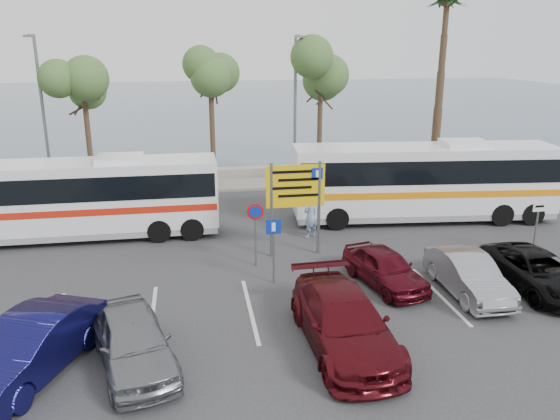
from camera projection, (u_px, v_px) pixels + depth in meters
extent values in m
plane|color=#2F2F31|center=(284.00, 293.00, 17.64)|extent=(120.00, 120.00, 0.00)
cube|color=gray|center=(241.00, 185.00, 30.82)|extent=(44.00, 2.40, 0.15)
cube|color=#A09280|center=(238.00, 173.00, 32.64)|extent=(48.00, 0.80, 0.60)
plane|color=#445C6D|center=(208.00, 103.00, 74.21)|extent=(140.00, 140.00, 0.00)
cylinder|color=#382619|center=(89.00, 143.00, 28.79)|extent=(0.28, 0.28, 5.04)
cylinder|color=#382619|center=(213.00, 135.00, 29.74)|extent=(0.28, 0.28, 5.60)
cylinder|color=#382619|center=(320.00, 136.00, 30.75)|extent=(0.28, 0.28, 5.18)
cylinder|color=#382619|center=(440.00, 90.00, 31.15)|extent=(0.48, 0.48, 10.00)
cylinder|color=slate|center=(44.00, 117.00, 27.66)|extent=(0.16, 0.16, 8.00)
cylinder|color=slate|center=(31.00, 35.00, 26.08)|extent=(0.12, 0.90, 0.12)
cube|color=slate|center=(28.00, 36.00, 25.62)|extent=(0.45, 0.25, 0.12)
cylinder|color=slate|center=(295.00, 112.00, 29.72)|extent=(0.16, 0.16, 8.00)
cylinder|color=slate|center=(297.00, 36.00, 28.14)|extent=(0.12, 0.90, 0.12)
cube|color=slate|center=(299.00, 37.00, 27.68)|extent=(0.45, 0.25, 0.12)
cylinder|color=slate|center=(271.00, 211.00, 20.14)|extent=(0.12, 0.12, 3.60)
cylinder|color=slate|center=(319.00, 208.00, 20.43)|extent=(0.12, 0.12, 3.60)
cube|color=#E5B60C|center=(296.00, 186.00, 20.02)|extent=(2.20, 0.06, 1.60)
cube|color=#0C2699|center=(317.00, 174.00, 19.97)|extent=(0.42, 0.01, 0.42)
cylinder|color=slate|center=(256.00, 237.00, 19.48)|extent=(0.07, 0.07, 2.20)
cylinder|color=#B20C0C|center=(255.00, 212.00, 19.18)|extent=(0.60, 0.03, 0.60)
cylinder|color=slate|center=(273.00, 252.00, 18.04)|extent=(0.07, 0.07, 2.20)
cube|color=#0C2699|center=(273.00, 227.00, 17.75)|extent=(0.50, 0.03, 0.50)
cylinder|color=slate|center=(536.00, 229.00, 20.28)|extent=(0.07, 0.07, 2.20)
cube|color=white|center=(540.00, 206.00, 20.00)|extent=(0.50, 0.03, 0.40)
cube|color=white|center=(81.00, 195.00, 22.08)|extent=(10.96, 2.36, 2.69)
cube|color=black|center=(80.00, 183.00, 21.94)|extent=(10.74, 2.40, 0.96)
cube|color=red|center=(82.00, 205.00, 22.21)|extent=(10.85, 2.39, 0.27)
cube|color=gray|center=(84.00, 226.00, 22.48)|extent=(10.85, 2.34, 0.50)
cube|color=white|center=(77.00, 159.00, 21.66)|extent=(1.83, 1.47, 0.22)
cube|color=white|center=(424.00, 178.00, 24.38)|extent=(11.80, 3.53, 2.86)
cube|color=black|center=(425.00, 167.00, 24.23)|extent=(11.57, 3.54, 1.02)
cube|color=orange|center=(423.00, 188.00, 24.51)|extent=(11.68, 3.55, 0.29)
cube|color=gray|center=(421.00, 208.00, 24.80)|extent=(11.68, 3.49, 0.53)
cube|color=white|center=(426.00, 144.00, 23.93)|extent=(2.07, 1.72, 0.23)
imported|color=slate|center=(133.00, 340.00, 13.43)|extent=(2.70, 4.46, 1.42)
imported|color=#0E0E41|center=(30.00, 348.00, 13.05)|extent=(3.19, 4.75, 1.48)
imported|color=#4F0D13|center=(344.00, 322.00, 14.28)|extent=(2.24, 5.16, 1.48)
imported|color=#4E0B15|center=(385.00, 268.00, 18.00)|extent=(2.28, 3.93, 1.26)
imported|color=black|center=(537.00, 271.00, 17.73)|extent=(2.21, 4.52, 1.24)
imported|color=gray|center=(468.00, 275.00, 17.38)|extent=(1.39, 3.93, 1.29)
imported|color=#8194BC|center=(311.00, 215.00, 22.39)|extent=(0.83, 0.76, 1.90)
imported|color=#34394E|center=(487.00, 200.00, 24.65)|extent=(0.83, 0.99, 1.85)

